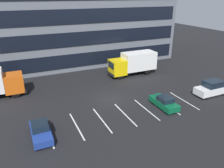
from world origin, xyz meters
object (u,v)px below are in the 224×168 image
box_truck_yellow (133,63)px  suv_white (211,88)px  sedan_forest (164,102)px  sedan_navy (41,131)px

box_truck_yellow → suv_white: (5.48, -11.30, -1.11)m
sedan_forest → sedan_navy: (-14.15, -0.06, 0.01)m
sedan_navy → suv_white: 22.00m
box_truck_yellow → sedan_forest: bearing=-101.5°
box_truck_yellow → suv_white: 12.61m
box_truck_yellow → sedan_navy: bearing=-144.7°
sedan_navy → suv_white: (21.99, 0.37, 0.27)m
sedan_forest → sedan_navy: size_ratio=0.98×
box_truck_yellow → sedan_navy: 20.26m
sedan_navy → suv_white: bearing=1.0°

